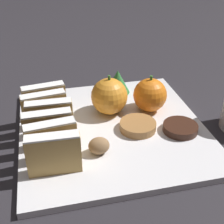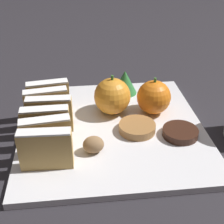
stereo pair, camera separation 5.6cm
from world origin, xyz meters
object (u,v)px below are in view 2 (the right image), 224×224
object	(u,v)px
orange_far	(112,96)
walnut	(93,145)
orange_near	(154,97)
chocolate_cookie	(180,132)

from	to	relation	value
orange_far	walnut	world-z (taller)	orange_far
orange_near	orange_far	bearing A→B (deg)	173.79
orange_near	chocolate_cookie	xyz separation A→B (m)	(0.03, -0.08, -0.03)
walnut	chocolate_cookie	world-z (taller)	walnut
orange_near	walnut	distance (m)	0.17
orange_near	walnut	bearing A→B (deg)	-138.03
orange_far	chocolate_cookie	size ratio (longest dim) A/B	1.26
orange_near	chocolate_cookie	bearing A→B (deg)	-70.49
orange_near	chocolate_cookie	size ratio (longest dim) A/B	1.18
orange_near	walnut	xyz separation A→B (m)	(-0.12, -0.11, -0.02)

